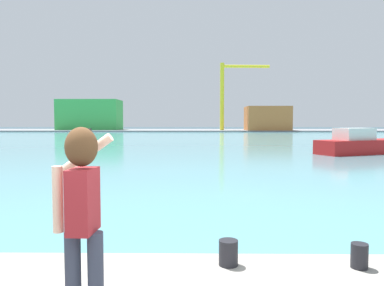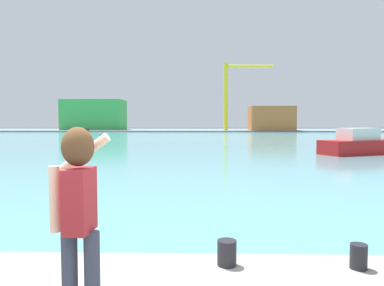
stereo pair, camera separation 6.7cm
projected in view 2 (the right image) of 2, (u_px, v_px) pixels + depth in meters
name	position (u px, v px, depth m)	size (l,w,h in m)	color
ground_plane	(197.00, 139.00, 52.89)	(220.00, 220.00, 0.00)	#334751
harbor_water	(197.00, 138.00, 54.88)	(140.00, 100.00, 0.02)	#599EA8
far_shore_dock	(199.00, 130.00, 94.79)	(140.00, 20.00, 0.36)	gray
person_photographer	(79.00, 204.00, 3.18)	(0.53, 0.55, 1.74)	#2D3342
harbor_bollard	(227.00, 253.00, 4.52)	(0.24, 0.24, 0.32)	black
harbor_bollard_2	(359.00, 256.00, 4.42)	(0.20, 0.20, 0.30)	black
boat_moored	(366.00, 145.00, 27.65)	(7.99, 5.05, 1.97)	#B21919
warehouse_left	(94.00, 115.00, 94.31)	(15.32, 8.59, 7.66)	green
warehouse_right	(271.00, 118.00, 88.35)	(10.31, 8.21, 5.76)	#B26633
port_crane	(232.00, 89.00, 88.63)	(12.04, 1.43, 16.31)	yellow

